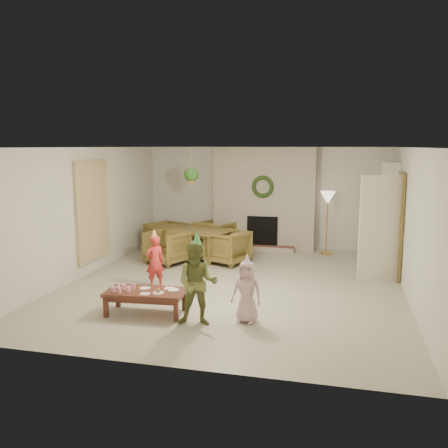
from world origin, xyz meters
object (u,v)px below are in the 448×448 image
(dining_chair_far, at_px, (214,236))
(child_pink, at_px, (247,292))
(coffee_table_top, at_px, (146,292))
(child_red, at_px, (155,262))
(dining_table, at_px, (192,243))
(dining_chair_right, at_px, (228,247))
(dining_chair_left, at_px, (166,237))
(child_plaid, at_px, (197,284))
(dining_chair_near, at_px, (167,247))

(dining_chair_far, distance_m, child_pink, 4.82)
(coffee_table_top, bearing_deg, child_red, 101.79)
(dining_table, relative_size, child_red, 1.96)
(dining_chair_right, height_order, coffee_table_top, dining_chair_right)
(dining_chair_right, bearing_deg, coffee_table_top, 16.05)
(dining_table, height_order, coffee_table_top, dining_table)
(dining_chair_left, relative_size, child_pink, 0.88)
(dining_table, bearing_deg, dining_chair_right, -0.00)
(dining_chair_right, bearing_deg, dining_chair_far, -128.66)
(dining_table, bearing_deg, child_red, -64.13)
(dining_table, xyz_separation_m, dining_chair_right, (0.94, -0.41, 0.03))
(dining_table, distance_m, child_plaid, 4.28)
(child_plaid, distance_m, child_pink, 0.73)
(child_pink, bearing_deg, child_red, 153.20)
(dining_chair_near, relative_size, dining_chair_left, 1.00)
(dining_chair_far, xyz_separation_m, child_pink, (1.70, -4.52, 0.09))
(dining_chair_near, relative_size, dining_chair_far, 1.00)
(dining_table, height_order, child_plaid, child_plaid)
(dining_chair_near, xyz_separation_m, dining_chair_far, (0.66, 1.50, 0.00))
(child_plaid, bearing_deg, dining_chair_right, 88.44)
(dining_table, relative_size, coffee_table_top, 1.57)
(dining_chair_far, distance_m, child_plaid, 4.91)
(dining_table, distance_m, child_red, 2.47)
(dining_chair_near, xyz_separation_m, child_pink, (2.36, -3.02, 0.09))
(dining_chair_left, bearing_deg, child_red, -139.50)
(dining_chair_right, height_order, child_plaid, child_plaid)
(child_red, bearing_deg, dining_chair_far, -138.94)
(child_red, relative_size, child_plaid, 0.78)
(dining_chair_right, relative_size, child_plaid, 0.66)
(dining_chair_far, height_order, child_plaid, child_plaid)
(dining_chair_left, relative_size, coffee_table_top, 0.67)
(dining_chair_near, distance_m, child_pink, 3.83)
(child_pink, bearing_deg, child_plaid, -149.74)
(dining_table, xyz_separation_m, child_pink, (2.03, -3.77, 0.12))
(dining_chair_far, bearing_deg, dining_chair_near, 90.00)
(child_red, bearing_deg, dining_chair_left, -117.94)
(child_red, bearing_deg, dining_chair_near, -120.89)
(dining_chair_left, bearing_deg, coffee_table_top, -139.67)
(dining_table, relative_size, child_pink, 2.06)
(dining_chair_left, bearing_deg, child_pink, -122.06)
(dining_chair_far, bearing_deg, dining_chair_left, 45.00)
(dining_chair_near, xyz_separation_m, dining_chair_right, (1.27, 0.34, 0.00))
(dining_table, height_order, dining_chair_left, dining_chair_left)
(dining_chair_right, relative_size, child_pink, 0.88)
(dining_chair_right, relative_size, child_red, 0.84)
(coffee_table_top, distance_m, child_pink, 1.56)
(child_pink, bearing_deg, coffee_table_top, -171.62)
(dining_chair_left, xyz_separation_m, child_pink, (2.78, -4.10, 0.09))
(dining_chair_left, height_order, child_red, child_red)
(dining_chair_left, distance_m, coffee_table_top, 4.31)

